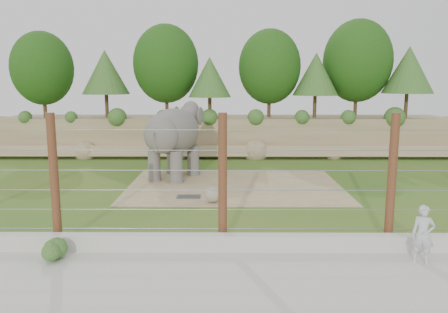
{
  "coord_description": "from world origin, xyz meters",
  "views": [
    {
      "loc": [
        0.12,
        -17.1,
        4.88
      ],
      "look_at": [
        0.0,
        2.0,
        1.6
      ],
      "focal_mm": 35.0,
      "sensor_mm": 36.0,
      "label": 1
    }
  ],
  "objects_px": {
    "zookeeper": "(423,235)",
    "stone_ball": "(213,195)",
    "elephant": "(174,142)",
    "barrier_fence": "(223,180)"
  },
  "relations": [
    {
      "from": "elephant",
      "to": "zookeeper",
      "type": "xyz_separation_m",
      "value": [
        7.98,
        -10.63,
        -1.05
      ]
    },
    {
      "from": "stone_ball",
      "to": "zookeeper",
      "type": "bearing_deg",
      "value": -45.56
    },
    {
      "from": "barrier_fence",
      "to": "zookeeper",
      "type": "distance_m",
      "value": 5.71
    },
    {
      "from": "elephant",
      "to": "zookeeper",
      "type": "bearing_deg",
      "value": -32.98
    },
    {
      "from": "stone_ball",
      "to": "barrier_fence",
      "type": "bearing_deg",
      "value": -84.55
    },
    {
      "from": "elephant",
      "to": "zookeeper",
      "type": "height_order",
      "value": "elephant"
    },
    {
      "from": "zookeeper",
      "to": "stone_ball",
      "type": "bearing_deg",
      "value": 153.34
    },
    {
      "from": "elephant",
      "to": "barrier_fence",
      "type": "height_order",
      "value": "barrier_fence"
    },
    {
      "from": "stone_ball",
      "to": "zookeeper",
      "type": "relative_size",
      "value": 0.39
    },
    {
      "from": "elephant",
      "to": "barrier_fence",
      "type": "relative_size",
      "value": 0.23
    }
  ]
}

